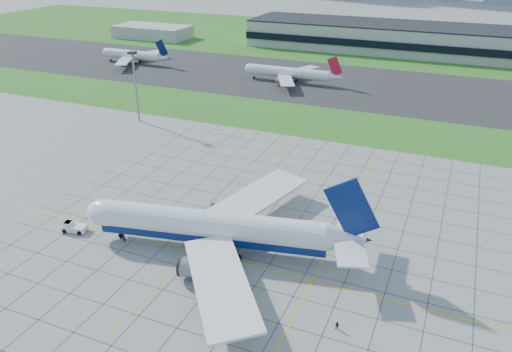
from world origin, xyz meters
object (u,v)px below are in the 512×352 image
at_px(light_mast, 135,78).
at_px(airliner, 215,227).
at_px(crew_near, 124,239).
at_px(distant_jet_0, 134,55).
at_px(pushback_tug, 73,227).
at_px(crew_far, 337,326).
at_px(distant_jet_1, 290,73).

relative_size(light_mast, airliner, 0.40).
height_order(crew_near, distant_jet_0, distant_jet_0).
xyz_separation_m(pushback_tug, crew_far, (64.89, -7.66, -0.19)).
xyz_separation_m(crew_far, distant_jet_1, (-62.77, 152.00, 3.65)).
bearing_deg(light_mast, distant_jet_0, 126.48).
height_order(crew_far, distant_jet_1, distant_jet_1).
bearing_deg(pushback_tug, light_mast, 102.56).
bearing_deg(light_mast, crew_far, -39.25).
bearing_deg(crew_far, pushback_tug, -177.38).
height_order(airliner, crew_near, airliner).
relative_size(airliner, distant_jet_0, 1.51).
bearing_deg(distant_jet_0, pushback_tug, -59.20).
distance_m(crew_near, distant_jet_0, 179.13).
relative_size(pushback_tug, distant_jet_0, 0.20).
relative_size(light_mast, distant_jet_1, 0.56).
distance_m(distant_jet_0, distant_jet_1, 90.37).
bearing_deg(crew_near, crew_far, -68.23).
relative_size(light_mast, distant_jet_0, 0.60).
bearing_deg(pushback_tug, distant_jet_0, 109.63).
xyz_separation_m(pushback_tug, crew_near, (13.81, 0.74, -0.14)).
distance_m(light_mast, crew_near, 84.57).
relative_size(crew_far, distant_jet_0, 0.04).
xyz_separation_m(crew_near, distant_jet_0, (-102.00, 147.21, 3.60)).
bearing_deg(distant_jet_0, airliner, -49.24).
bearing_deg(crew_near, distant_jet_1, 35.76).
xyz_separation_m(light_mast, crew_far, (95.99, -78.41, -15.35)).
bearing_deg(light_mast, pushback_tug, -66.27).
height_order(airliner, distant_jet_1, airliner).
relative_size(crew_near, crew_far, 1.06).
bearing_deg(pushback_tug, crew_near, -8.11).
distance_m(light_mast, distant_jet_1, 81.58).
xyz_separation_m(light_mast, airliner, (65.02, -64.44, -10.62)).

